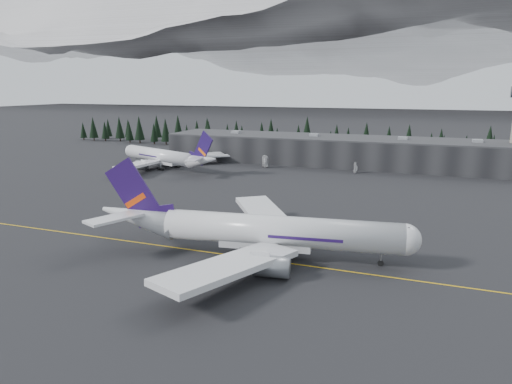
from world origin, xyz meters
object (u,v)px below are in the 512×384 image
at_px(gse_vehicle_a, 265,166).
at_px(jet_main, 252,230).
at_px(jet_parked, 167,157).
at_px(gse_vehicle_b, 356,171).
at_px(terminal, 335,150).

bearing_deg(gse_vehicle_a, jet_main, -68.21).
relative_size(jet_parked, gse_vehicle_b, 12.79).
bearing_deg(jet_main, gse_vehicle_a, 100.01).
height_order(jet_main, jet_parked, jet_main).
height_order(terminal, gse_vehicle_a, terminal).
height_order(jet_main, gse_vehicle_a, jet_main).
height_order(terminal, gse_vehicle_b, terminal).
distance_m(jet_parked, gse_vehicle_a, 43.74).
bearing_deg(gse_vehicle_a, gse_vehicle_b, 4.86).
relative_size(terminal, gse_vehicle_b, 34.11).
relative_size(gse_vehicle_a, gse_vehicle_b, 1.19).
bearing_deg(jet_main, jet_parked, 122.48).
height_order(jet_main, gse_vehicle_b, jet_main).
bearing_deg(gse_vehicle_a, terminal, 43.18).
relative_size(jet_main, jet_parked, 1.15).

